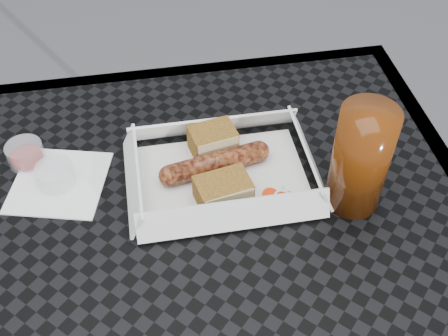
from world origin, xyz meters
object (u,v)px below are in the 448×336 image
object	(u,v)px
patio_table	(183,306)
food_tray	(223,177)
drink_glass	(360,159)
bratwurst	(215,163)

from	to	relation	value
patio_table	food_tray	bearing A→B (deg)	61.61
food_tray	drink_glass	xyz separation A→B (m)	(0.16, -0.06, 0.07)
patio_table	bratwurst	distance (m)	0.19
patio_table	bratwurst	world-z (taller)	bratwurst
patio_table	drink_glass	size ratio (longest dim) A/B	5.42
patio_table	bratwurst	xyz separation A→B (m)	(0.07, 0.15, 0.09)
drink_glass	food_tray	bearing A→B (deg)	157.60
drink_glass	bratwurst	bearing A→B (deg)	155.28
food_tray	drink_glass	size ratio (longest dim) A/B	1.49
food_tray	drink_glass	distance (m)	0.19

